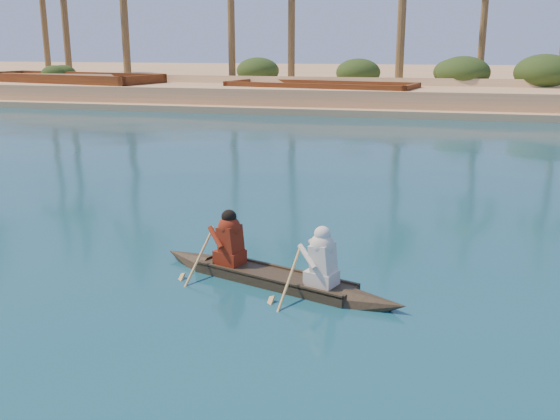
# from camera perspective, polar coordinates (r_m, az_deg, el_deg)

# --- Properties ---
(ground) EXTENTS (160.00, 160.00, 0.00)m
(ground) POSITION_cam_1_polar(r_m,az_deg,el_deg) (12.25, -7.98, -2.70)
(ground) COLOR #0C334C
(ground) RESTS_ON ground
(sandy_embankment) EXTENTS (150.00, 51.00, 1.50)m
(sandy_embankment) POSITION_cam_1_polar(r_m,az_deg,el_deg) (57.94, 9.97, 11.49)
(sandy_embankment) COLOR #DBAD7B
(sandy_embankment) RESTS_ON ground
(shrub_cluster) EXTENTS (100.00, 6.00, 2.40)m
(shrub_cluster) POSITION_cam_1_polar(r_m,az_deg,el_deg) (42.60, 8.33, 11.35)
(shrub_cluster) COLOR #223914
(shrub_cluster) RESTS_ON ground
(canoe) EXTENTS (4.44, 2.03, 1.24)m
(canoe) POSITION_cam_1_polar(r_m,az_deg,el_deg) (9.88, -0.59, -5.41)
(canoe) COLOR #382C1E
(canoe) RESTS_ON ground
(barge_left) EXTENTS (13.80, 7.12, 2.19)m
(barge_left) POSITION_cam_1_polar(r_m,az_deg,el_deg) (45.03, -18.80, 10.36)
(barge_left) COLOR brown
(barge_left) RESTS_ON ground
(barge_mid) EXTENTS (11.57, 5.52, 1.85)m
(barge_mid) POSITION_cam_1_polar(r_m,az_deg,el_deg) (37.68, 3.72, 10.20)
(barge_mid) COLOR brown
(barge_mid) RESTS_ON ground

